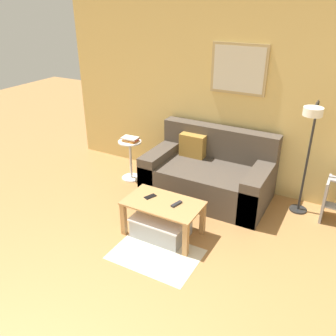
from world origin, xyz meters
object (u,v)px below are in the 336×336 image
object	(u,v)px
book_stack	(130,139)
cell_phone	(150,197)
storage_bin	(161,226)
coffee_table	(163,209)
couch	(209,175)
side_table	(130,156)
remote_control	(177,204)
floor_lamp	(309,138)

from	to	relation	value
book_stack	cell_phone	size ratio (longest dim) A/B	1.76
book_stack	storage_bin	bearing A→B (deg)	-43.05
coffee_table	book_stack	bearing A→B (deg)	138.17
couch	side_table	distance (m)	1.21
couch	remote_control	size ratio (longest dim) A/B	10.94
coffee_table	remote_control	size ratio (longest dim) A/B	5.78
remote_control	couch	bearing A→B (deg)	108.53
coffee_table	floor_lamp	distance (m)	1.82
coffee_table	floor_lamp	xyz separation A→B (m)	(1.28, 1.06, 0.73)
couch	coffee_table	size ratio (longest dim) A/B	1.89
storage_bin	remote_control	bearing A→B (deg)	21.92
couch	side_table	size ratio (longest dim) A/B	2.73
storage_bin	cell_phone	size ratio (longest dim) A/B	4.45
remote_control	book_stack	bearing A→B (deg)	157.90
floor_lamp	book_stack	xyz separation A→B (m)	(-2.38, -0.07, -0.43)
book_stack	remote_control	bearing A→B (deg)	-37.31
book_stack	remote_control	distance (m)	1.59
couch	floor_lamp	distance (m)	1.41
cell_phone	floor_lamp	bearing A→B (deg)	58.01
floor_lamp	storage_bin	bearing A→B (deg)	-139.50
cell_phone	side_table	bearing A→B (deg)	157.29
couch	remote_control	distance (m)	1.07
book_stack	cell_phone	bearing A→B (deg)	-46.13
book_stack	remote_control	xyz separation A→B (m)	(1.26, -0.96, -0.20)
coffee_table	book_stack	world-z (taller)	book_stack
storage_bin	book_stack	size ratio (longest dim) A/B	2.53
side_table	cell_phone	xyz separation A→B (m)	(0.93, -0.95, 0.07)
side_table	book_stack	bearing A→B (deg)	13.12
coffee_table	side_table	size ratio (longest dim) A/B	1.44
coffee_table	floor_lamp	size ratio (longest dim) A/B	0.60
couch	remote_control	world-z (taller)	couch
coffee_table	side_table	bearing A→B (deg)	138.52
coffee_table	storage_bin	distance (m)	0.22
floor_lamp	cell_phone	world-z (taller)	floor_lamp
couch	floor_lamp	bearing A→B (deg)	-1.22
storage_bin	side_table	distance (m)	1.52
coffee_table	remote_control	distance (m)	0.19
book_stack	remote_control	world-z (taller)	book_stack
storage_bin	side_table	size ratio (longest dim) A/B	1.04
couch	coffee_table	xyz separation A→B (m)	(-0.09, -1.09, 0.03)
coffee_table	side_table	distance (m)	1.49
floor_lamp	cell_phone	bearing A→B (deg)	-145.00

